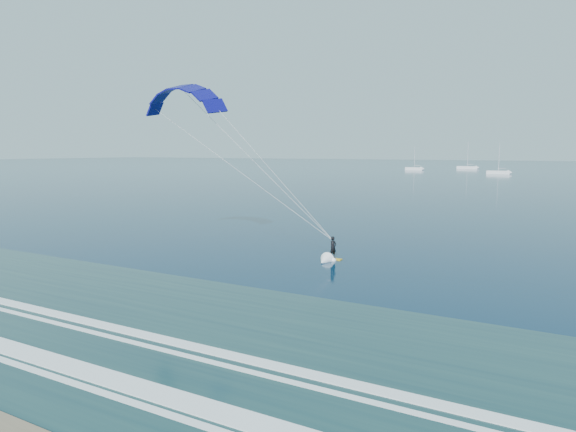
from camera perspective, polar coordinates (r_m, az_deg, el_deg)
The scene contains 4 objects.
kitesurfer_rig at distance 41.16m, azimuth -4.17°, elevation 6.37°, with size 18.06×5.64×15.02m.
sailboat_0 at distance 227.46m, azimuth 13.84°, elevation 5.14°, with size 7.24×2.40×10.15m.
sailboat_1 at distance 249.72m, azimuth 19.30°, elevation 5.12°, with size 9.07×2.40×12.17m.
sailboat_2 at distance 199.58m, azimuth 22.33°, elevation 4.53°, with size 7.82×2.40×10.98m.
Camera 1 is at (19.27, -7.17, 8.54)m, focal length 32.00 mm.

